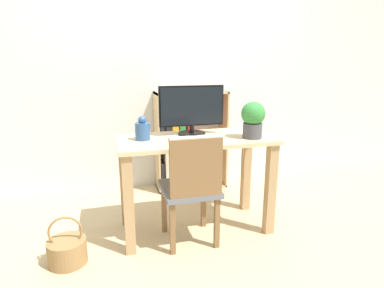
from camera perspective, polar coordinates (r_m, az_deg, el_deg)
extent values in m
plane|color=#CCB284|center=(2.71, 0.57, -14.58)|extent=(10.00, 10.00, 0.00)
cube|color=silver|center=(3.39, -4.37, 14.19)|extent=(8.00, 0.05, 2.60)
cube|color=#D8BC8C|center=(2.43, 0.62, 0.81)|extent=(1.18, 0.55, 0.03)
cube|color=tan|center=(2.27, -11.19, -10.66)|extent=(0.07, 0.07, 0.72)
cube|color=tan|center=(2.55, 13.75, -7.86)|extent=(0.07, 0.07, 0.72)
cube|color=tan|center=(2.67, -11.92, -6.71)|extent=(0.07, 0.07, 0.72)
cube|color=tan|center=(2.92, 9.58, -4.75)|extent=(0.07, 0.07, 0.72)
cylinder|color=black|center=(2.53, -0.06, 1.87)|extent=(0.22, 0.22, 0.02)
cylinder|color=black|center=(2.52, -0.06, 2.78)|extent=(0.04, 0.04, 0.07)
cube|color=black|center=(2.50, -0.10, 6.80)|extent=(0.51, 0.02, 0.31)
cube|color=black|center=(2.49, -0.07, 6.78)|extent=(0.49, 0.03, 0.29)
cube|color=silver|center=(2.38, 0.66, 1.06)|extent=(0.40, 0.12, 0.02)
cylinder|color=#33598C|center=(2.38, -8.77, 2.23)|extent=(0.11, 0.11, 0.13)
sphere|color=#33598C|center=(2.36, -8.85, 4.25)|extent=(0.06, 0.06, 0.06)
cylinder|color=#4C4C51|center=(2.45, 10.69, 2.36)|extent=(0.14, 0.14, 0.11)
sphere|color=#388C3D|center=(2.43, 10.83, 5.32)|extent=(0.18, 0.18, 0.18)
cube|color=slate|center=(2.38, -0.50, -7.95)|extent=(0.40, 0.40, 0.04)
cube|color=brown|center=(2.13, 0.75, -4.31)|extent=(0.36, 0.03, 0.40)
cube|color=brown|center=(2.29, -3.48, -14.79)|extent=(0.04, 0.04, 0.39)
cube|color=brown|center=(2.37, 4.44, -13.77)|extent=(0.04, 0.04, 0.39)
cube|color=brown|center=(2.58, -4.99, -11.36)|extent=(0.04, 0.04, 0.39)
cube|color=brown|center=(2.65, 2.05, -10.59)|extent=(0.04, 0.04, 0.39)
cube|color=tan|center=(3.29, -6.21, 0.21)|extent=(0.02, 0.28, 1.02)
cube|color=tan|center=(3.47, 5.53, 0.98)|extent=(0.02, 0.28, 1.02)
cube|color=tan|center=(3.52, -0.18, -7.32)|extent=(0.73, 0.28, 0.02)
cube|color=tan|center=(3.28, -0.19, 9.12)|extent=(0.73, 0.28, 0.02)
cube|color=tan|center=(3.36, -0.19, 0.61)|extent=(0.70, 0.28, 0.02)
cube|color=black|center=(3.40, -5.42, -5.42)|extent=(0.04, 0.24, 0.29)
cube|color=beige|center=(3.39, -4.54, -4.32)|extent=(0.06, 0.24, 0.42)
cube|color=beige|center=(3.40, -3.52, -4.49)|extent=(0.04, 0.24, 0.39)
cube|color=red|center=(3.43, -2.63, -5.07)|extent=(0.04, 0.24, 0.30)
cube|color=black|center=(3.26, -5.59, 3.31)|extent=(0.04, 0.24, 0.34)
cube|color=black|center=(3.27, -4.52, 3.09)|extent=(0.06, 0.24, 0.31)
cube|color=orange|center=(3.28, -3.34, 3.95)|extent=(0.07, 0.24, 0.40)
cube|color=#2D7F38|center=(3.29, -2.08, 3.78)|extent=(0.06, 0.24, 0.37)
cube|color=red|center=(3.31, -0.75, 4.36)|extent=(0.07, 0.24, 0.43)
cylinder|color=#997547|center=(2.41, -21.28, -17.37)|extent=(0.25, 0.25, 0.17)
torus|color=#997547|center=(2.34, -21.62, -14.29)|extent=(0.22, 0.02, 0.22)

